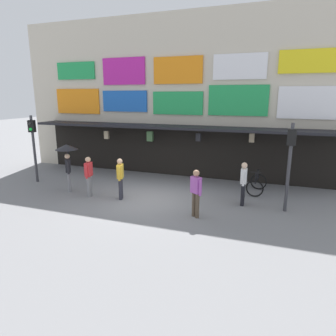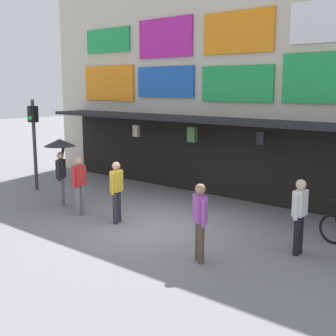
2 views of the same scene
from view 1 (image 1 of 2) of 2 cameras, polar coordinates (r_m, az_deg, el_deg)
The scene contains 10 objects.
ground_plane at distance 12.35m, azimuth -4.06°, elevation -5.86°, with size 80.00×80.00×0.00m, color slate.
shopfront at distance 15.92m, azimuth 2.52°, elevation 13.07°, with size 18.00×2.60×8.00m.
traffic_light_near at distance 15.65m, azimuth -24.21°, elevation 5.19°, with size 0.33×0.35×3.20m.
traffic_light_far at distance 11.33m, azimuth 22.15°, elevation 2.60°, with size 0.31×0.34×3.20m.
bicycle_parked at distance 13.47m, azimuth 16.44°, elevation -2.97°, with size 0.81×1.21×1.05m.
pedestrian_in_green at distance 11.71m, azimuth 14.11°, elevation -2.46°, with size 0.23×0.53×1.68m.
pedestrian_with_umbrella at distance 13.57m, azimuth -18.58°, elevation 2.43°, with size 0.96×0.96×2.08m.
pedestrian_in_purple at distance 12.78m, azimuth -14.77°, elevation -1.17°, with size 0.28×0.52×1.68m.
pedestrian_in_yellow at distance 12.18m, azimuth -9.02°, elevation -1.60°, with size 0.32×0.51×1.68m.
pedestrian_in_black at distance 10.30m, azimuth 5.30°, elevation -4.33°, with size 0.45×0.39×1.68m.
Camera 1 is at (4.77, -10.62, 4.11)m, focal length 32.18 mm.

